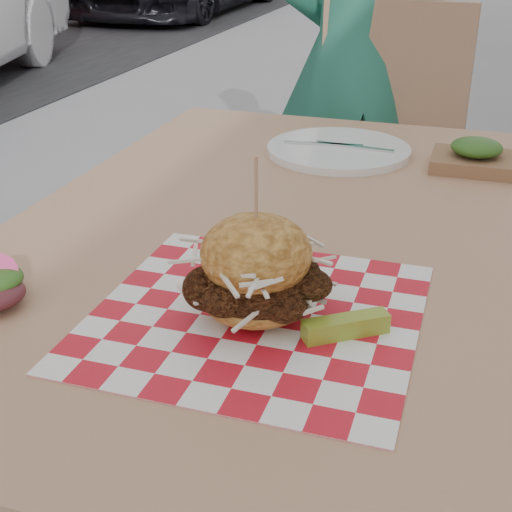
# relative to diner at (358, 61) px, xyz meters

# --- Properties ---
(diner) EXTENTS (0.64, 0.51, 1.54)m
(diner) POSITION_rel_diner_xyz_m (0.00, 0.00, 0.00)
(diner) COLOR #28755E
(diner) RESTS_ON ground
(patio_table) EXTENTS (0.80, 1.20, 0.75)m
(patio_table) POSITION_rel_diner_xyz_m (0.12, -1.18, -0.10)
(patio_table) COLOR tan
(patio_table) RESTS_ON ground
(patio_chair) EXTENTS (0.44, 0.45, 0.95)m
(patio_chair) POSITION_rel_diner_xyz_m (0.12, -0.16, -0.22)
(patio_chair) COLOR tan
(patio_chair) RESTS_ON ground
(paper_liner) EXTENTS (0.36, 0.36, 0.00)m
(paper_liner) POSITION_rel_diner_xyz_m (0.15, -1.45, -0.02)
(paper_liner) COLOR red
(paper_liner) RESTS_ON patio_table
(sandwich) EXTENTS (0.16, 0.16, 0.19)m
(sandwich) POSITION_rel_diner_xyz_m (0.15, -1.45, 0.03)
(sandwich) COLOR gold
(sandwich) RESTS_ON paper_liner
(pickle_spear) EXTENTS (0.09, 0.07, 0.02)m
(pickle_spear) POSITION_rel_diner_xyz_m (0.26, -1.46, -0.01)
(pickle_spear) COLOR olive
(pickle_spear) RESTS_ON paper_liner
(place_setting) EXTENTS (0.27, 0.27, 0.02)m
(place_setting) POSITION_rel_diner_xyz_m (0.12, -0.83, -0.01)
(place_setting) COLOR white
(place_setting) RESTS_ON patio_table
(kraft_tray) EXTENTS (0.15, 0.12, 0.06)m
(kraft_tray) POSITION_rel_diner_xyz_m (0.36, -0.84, 0.00)
(kraft_tray) COLOR brown
(kraft_tray) RESTS_ON patio_table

